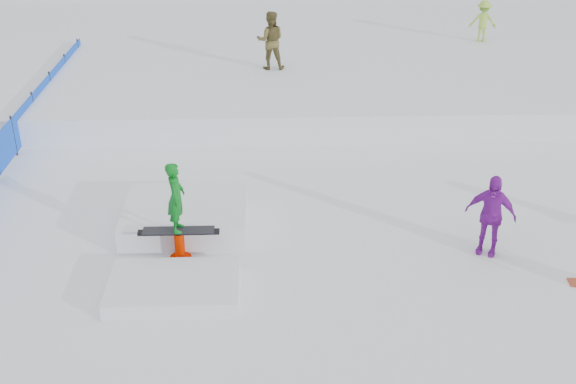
{
  "coord_description": "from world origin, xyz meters",
  "views": [
    {
      "loc": [
        0.03,
        -11.09,
        7.71
      ],
      "look_at": [
        0.5,
        2.0,
        1.1
      ],
      "focal_mm": 45.0,
      "sensor_mm": 36.0,
      "label": 1
    }
  ],
  "objects_px": {
    "walker_ygreen": "(483,21)",
    "jib_rail_feature": "(183,232)",
    "spectator_purple": "(490,215)",
    "walker_olive": "(270,40)",
    "safety_fence": "(14,136)"
  },
  "relations": [
    {
      "from": "safety_fence",
      "to": "walker_olive",
      "type": "height_order",
      "value": "walker_olive"
    },
    {
      "from": "spectator_purple",
      "to": "walker_ygreen",
      "type": "bearing_deg",
      "value": 101.26
    },
    {
      "from": "safety_fence",
      "to": "walker_olive",
      "type": "distance_m",
      "value": 8.43
    },
    {
      "from": "spectator_purple",
      "to": "jib_rail_feature",
      "type": "bearing_deg",
      "value": -158.66
    },
    {
      "from": "safety_fence",
      "to": "spectator_purple",
      "type": "height_order",
      "value": "spectator_purple"
    },
    {
      "from": "walker_ygreen",
      "to": "spectator_purple",
      "type": "height_order",
      "value": "walker_ygreen"
    },
    {
      "from": "walker_ygreen",
      "to": "jib_rail_feature",
      "type": "bearing_deg",
      "value": 65.91
    },
    {
      "from": "spectator_purple",
      "to": "safety_fence",
      "type": "bearing_deg",
      "value": -179.6
    },
    {
      "from": "walker_olive",
      "to": "jib_rail_feature",
      "type": "height_order",
      "value": "walker_olive"
    },
    {
      "from": "walker_olive",
      "to": "spectator_purple",
      "type": "distance_m",
      "value": 11.02
    },
    {
      "from": "spectator_purple",
      "to": "jib_rail_feature",
      "type": "distance_m",
      "value": 6.22
    },
    {
      "from": "spectator_purple",
      "to": "jib_rail_feature",
      "type": "height_order",
      "value": "jib_rail_feature"
    },
    {
      "from": "walker_olive",
      "to": "jib_rail_feature",
      "type": "bearing_deg",
      "value": 79.15
    },
    {
      "from": "jib_rail_feature",
      "to": "walker_ygreen",
      "type": "bearing_deg",
      "value": 52.8
    },
    {
      "from": "walker_olive",
      "to": "spectator_purple",
      "type": "height_order",
      "value": "walker_olive"
    }
  ]
}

